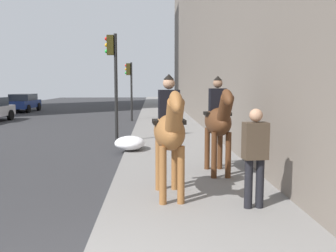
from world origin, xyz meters
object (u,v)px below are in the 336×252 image
object	(u,v)px
mounted_horse_far	(218,120)
pedestrian_greeting	(255,151)
mounted_horse_near	(170,130)
traffic_light_far_curb	(130,82)
traffic_light_near_curb	(113,71)
car_far_lane	(23,102)

from	to	relation	value
mounted_horse_far	pedestrian_greeting	distance (m)	2.44
mounted_horse_near	pedestrian_greeting	bearing A→B (deg)	61.86
mounted_horse_far	traffic_light_far_curb	distance (m)	14.31
mounted_horse_near	traffic_light_near_curb	distance (m)	7.14
mounted_horse_far	pedestrian_greeting	size ratio (longest dim) A/B	1.35
traffic_light_near_curb	traffic_light_far_curb	distance (m)	8.95
pedestrian_greeting	traffic_light_near_curb	xyz separation A→B (m)	(7.46, 3.11, 1.58)
mounted_horse_near	traffic_light_far_curb	distance (m)	15.87
pedestrian_greeting	traffic_light_near_curb	distance (m)	8.23
mounted_horse_far	pedestrian_greeting	bearing A→B (deg)	3.26
traffic_light_near_curb	traffic_light_far_curb	world-z (taller)	traffic_light_near_curb
mounted_horse_far	car_far_lane	bearing A→B (deg)	-152.88
pedestrian_greeting	car_far_lane	world-z (taller)	pedestrian_greeting
traffic_light_near_curb	traffic_light_far_curb	bearing A→B (deg)	-0.41
mounted_horse_far	traffic_light_far_curb	world-z (taller)	traffic_light_far_curb
mounted_horse_far	mounted_horse_near	bearing A→B (deg)	-35.81
car_far_lane	traffic_light_near_curb	size ratio (longest dim) A/B	1.06
pedestrian_greeting	car_far_lane	bearing A→B (deg)	21.52
car_far_lane	traffic_light_near_curb	distance (m)	19.59
traffic_light_near_curb	pedestrian_greeting	bearing A→B (deg)	-157.38
car_far_lane	pedestrian_greeting	bearing A→B (deg)	26.71
traffic_light_near_curb	mounted_horse_near	bearing A→B (deg)	-166.00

